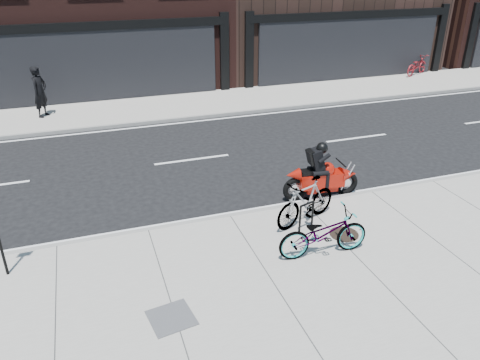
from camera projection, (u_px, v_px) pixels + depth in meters
name	position (u px, v px, depth m)	size (l,w,h in m)	color
ground	(209.00, 186.00, 13.15)	(120.00, 120.00, 0.00)	black
sidewalk_near	(279.00, 294.00, 8.87)	(60.00, 6.00, 0.13)	gray
sidewalk_far	(160.00, 107.00, 19.73)	(60.00, 3.50, 0.13)	gray
bike_rack	(306.00, 215.00, 10.60)	(0.42, 0.16, 0.73)	black
bicycle_front	(323.00, 233.00, 9.74)	(0.69, 1.96, 1.03)	gray
bicycle_rear	(306.00, 201.00, 10.92)	(0.52, 1.84, 1.10)	gray
motorcycle	(325.00, 175.00, 12.30)	(2.12, 0.61, 1.59)	black
pedestrian	(40.00, 92.00, 18.03)	(0.72, 0.47, 1.96)	black
bicycle_far	(417.00, 65.00, 24.60)	(0.66, 1.90, 1.00)	maroon
manhole_cover	(344.00, 234.00, 10.65)	(0.66, 0.66, 0.01)	black
utility_grate	(171.00, 318.00, 8.19)	(0.75, 0.75, 0.01)	#4A4A4D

